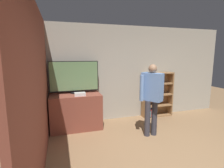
{
  "coord_description": "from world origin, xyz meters",
  "views": [
    {
      "loc": [
        -1.89,
        -1.91,
        1.86
      ],
      "look_at": [
        -0.71,
        1.97,
        1.2
      ],
      "focal_mm": 28.0,
      "sensor_mm": 36.0,
      "label": 1
    }
  ],
  "objects_px": {
    "television": "(74,77)",
    "bookshelf": "(155,95)",
    "game_console": "(80,94)",
    "person": "(152,94)"
  },
  "relations": [
    {
      "from": "television",
      "to": "bookshelf",
      "type": "bearing_deg",
      "value": 2.13
    },
    {
      "from": "television",
      "to": "game_console",
      "type": "relative_size",
      "value": 4.73
    },
    {
      "from": "game_console",
      "to": "bookshelf",
      "type": "relative_size",
      "value": 0.19
    },
    {
      "from": "game_console",
      "to": "person",
      "type": "height_order",
      "value": "person"
    },
    {
      "from": "bookshelf",
      "to": "person",
      "type": "xyz_separation_m",
      "value": [
        -0.77,
        -1.16,
        0.34
      ]
    },
    {
      "from": "game_console",
      "to": "television",
      "type": "bearing_deg",
      "value": 105.98
    },
    {
      "from": "television",
      "to": "bookshelf",
      "type": "relative_size",
      "value": 0.91
    },
    {
      "from": "bookshelf",
      "to": "person",
      "type": "height_order",
      "value": "person"
    },
    {
      "from": "bookshelf",
      "to": "game_console",
      "type": "bearing_deg",
      "value": -169.67
    },
    {
      "from": "person",
      "to": "game_console",
      "type": "bearing_deg",
      "value": -148.69
    }
  ]
}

